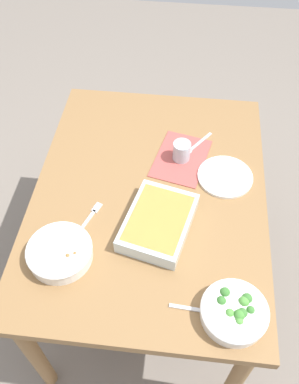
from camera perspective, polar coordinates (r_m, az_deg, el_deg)
The scene contains 12 objects.
ground_plane at distance 2.22m, azimuth 0.00°, elevation -12.02°, with size 6.00×6.00×0.00m, color slate.
dining_table at distance 1.67m, azimuth 0.00°, elevation -1.94°, with size 1.20×0.90×0.74m.
placemat at distance 1.72m, azimuth 4.40°, elevation 4.71°, with size 0.28×0.20×0.00m, color #B24C47.
stew_bowl at distance 1.44m, azimuth -12.34°, elevation -8.18°, with size 0.23×0.23×0.06m.
broccoli_bowl at distance 1.34m, azimuth 11.70°, elevation -15.98°, with size 0.21×0.21×0.07m.
baking_dish at distance 1.47m, azimuth 1.24°, elevation -4.17°, with size 0.34×0.28×0.06m.
drink_cup at distance 1.69m, azimuth 4.47°, elevation 5.56°, with size 0.07×0.07×0.08m.
side_plate at distance 1.67m, azimuth 10.45°, elevation 2.11°, with size 0.22×0.22×0.01m, color white.
spoon_by_stew at distance 1.47m, azimuth -10.87°, elevation -7.70°, with size 0.15×0.12×0.01m.
spoon_by_broccoli at distance 1.35m, azimuth 7.67°, elevation -16.04°, with size 0.03×0.18×0.01m.
spoon_spare at distance 1.77m, azimuth 6.29°, elevation 6.30°, with size 0.15×0.12×0.01m.
fork_on_table at distance 1.53m, azimuth -8.33°, elevation -3.56°, with size 0.17×0.08×0.01m.
Camera 1 is at (0.99, 0.11, 1.98)m, focal length 38.39 mm.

